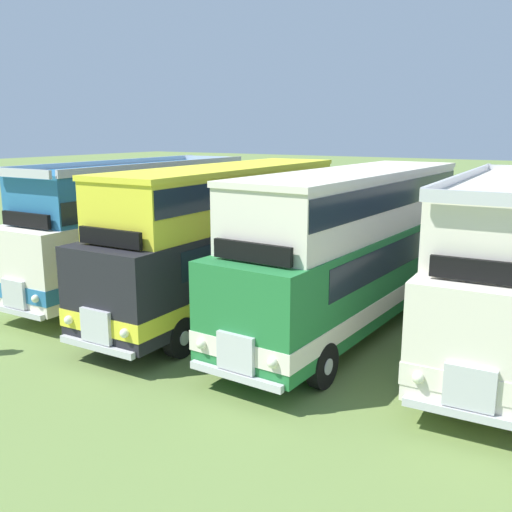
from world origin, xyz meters
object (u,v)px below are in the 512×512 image
bus_third_in_row (353,244)px  bus_fourth_in_row (508,263)px  bus_first_in_row (139,223)px  bus_second_in_row (227,232)px

bus_third_in_row → bus_fourth_in_row: (3.98, 0.23, -0.12)m
bus_first_in_row → bus_second_in_row: bus_first_in_row is taller
bus_fourth_in_row → bus_first_in_row: bearing=-178.8°
bus_first_in_row → bus_third_in_row: bearing=0.2°
bus_first_in_row → bus_third_in_row: 7.98m
bus_first_in_row → bus_fourth_in_row: (11.96, 0.25, -0.00)m
bus_second_in_row → bus_third_in_row: bearing=5.9°
bus_third_in_row → bus_first_in_row: bearing=-179.8°
bus_first_in_row → bus_third_in_row: size_ratio=0.94×
bus_second_in_row → bus_third_in_row: 4.02m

